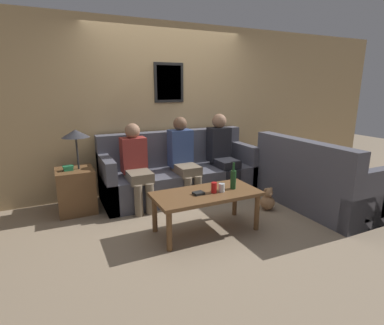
{
  "coord_description": "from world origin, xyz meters",
  "views": [
    {
      "loc": [
        -1.74,
        -3.6,
        1.64
      ],
      "look_at": [
        -0.11,
        -0.16,
        0.67
      ],
      "focal_mm": 28.0,
      "sensor_mm": 36.0,
      "label": 1
    }
  ],
  "objects_px": {
    "coffee_table": "(206,197)",
    "wine_bottle": "(233,179)",
    "person_left": "(136,163)",
    "person_middle": "(183,156)",
    "teddy_bear": "(268,200)",
    "person_right": "(222,150)",
    "drinking_glass": "(222,188)",
    "couch_side": "(314,184)",
    "couch_main": "(180,174)"
  },
  "relations": [
    {
      "from": "coffee_table",
      "to": "wine_bottle",
      "type": "bearing_deg",
      "value": -3.66
    },
    {
      "from": "person_left",
      "to": "person_middle",
      "type": "height_order",
      "value": "person_middle"
    },
    {
      "from": "wine_bottle",
      "to": "teddy_bear",
      "type": "distance_m",
      "value": 0.87
    },
    {
      "from": "wine_bottle",
      "to": "person_right",
      "type": "height_order",
      "value": "person_right"
    },
    {
      "from": "person_left",
      "to": "teddy_bear",
      "type": "relative_size",
      "value": 3.72
    },
    {
      "from": "person_right",
      "to": "person_left",
      "type": "bearing_deg",
      "value": -176.79
    },
    {
      "from": "coffee_table",
      "to": "drinking_glass",
      "type": "bearing_deg",
      "value": -18.56
    },
    {
      "from": "person_left",
      "to": "person_middle",
      "type": "distance_m",
      "value": 0.72
    },
    {
      "from": "couch_side",
      "to": "person_middle",
      "type": "xyz_separation_m",
      "value": [
        -1.51,
        1.09,
        0.32
      ]
    },
    {
      "from": "person_left",
      "to": "wine_bottle",
      "type": "bearing_deg",
      "value": -51.53
    },
    {
      "from": "coffee_table",
      "to": "person_middle",
      "type": "xyz_separation_m",
      "value": [
        0.19,
        1.09,
        0.24
      ]
    },
    {
      "from": "couch_side",
      "to": "coffee_table",
      "type": "height_order",
      "value": "couch_side"
    },
    {
      "from": "person_right",
      "to": "teddy_bear",
      "type": "relative_size",
      "value": 3.94
    },
    {
      "from": "person_left",
      "to": "person_right",
      "type": "relative_size",
      "value": 0.94
    },
    {
      "from": "couch_side",
      "to": "person_middle",
      "type": "distance_m",
      "value": 1.89
    },
    {
      "from": "teddy_bear",
      "to": "couch_main",
      "type": "bearing_deg",
      "value": 127.67
    },
    {
      "from": "person_left",
      "to": "couch_side",
      "type": "bearing_deg",
      "value": -25.5
    },
    {
      "from": "wine_bottle",
      "to": "drinking_glass",
      "type": "relative_size",
      "value": 3.22
    },
    {
      "from": "couch_main",
      "to": "person_left",
      "type": "xyz_separation_m",
      "value": [
        -0.73,
        -0.21,
        0.3
      ]
    },
    {
      "from": "couch_side",
      "to": "coffee_table",
      "type": "bearing_deg",
      "value": 90.16
    },
    {
      "from": "person_left",
      "to": "person_middle",
      "type": "bearing_deg",
      "value": 1.94
    },
    {
      "from": "person_middle",
      "to": "person_right",
      "type": "bearing_deg",
      "value": 4.51
    },
    {
      "from": "drinking_glass",
      "to": "person_middle",
      "type": "xyz_separation_m",
      "value": [
        0.03,
        1.15,
        0.13
      ]
    },
    {
      "from": "couch_main",
      "to": "person_left",
      "type": "height_order",
      "value": "person_left"
    },
    {
      "from": "person_middle",
      "to": "coffee_table",
      "type": "bearing_deg",
      "value": -100.14
    },
    {
      "from": "couch_main",
      "to": "teddy_bear",
      "type": "xyz_separation_m",
      "value": [
        0.84,
        -1.09,
        -0.2
      ]
    },
    {
      "from": "coffee_table",
      "to": "person_middle",
      "type": "distance_m",
      "value": 1.13
    },
    {
      "from": "coffee_table",
      "to": "drinking_glass",
      "type": "height_order",
      "value": "drinking_glass"
    },
    {
      "from": "couch_side",
      "to": "teddy_bear",
      "type": "height_order",
      "value": "couch_side"
    },
    {
      "from": "wine_bottle",
      "to": "person_right",
      "type": "bearing_deg",
      "value": 64.93
    },
    {
      "from": "drinking_glass",
      "to": "coffee_table",
      "type": "bearing_deg",
      "value": 161.44
    },
    {
      "from": "couch_main",
      "to": "drinking_glass",
      "type": "relative_size",
      "value": 24.18
    },
    {
      "from": "coffee_table",
      "to": "teddy_bear",
      "type": "bearing_deg",
      "value": 10.06
    },
    {
      "from": "couch_side",
      "to": "person_right",
      "type": "distance_m",
      "value": 1.44
    },
    {
      "from": "coffee_table",
      "to": "wine_bottle",
      "type": "height_order",
      "value": "wine_bottle"
    },
    {
      "from": "wine_bottle",
      "to": "person_middle",
      "type": "relative_size",
      "value": 0.26
    },
    {
      "from": "drinking_glass",
      "to": "teddy_bear",
      "type": "xyz_separation_m",
      "value": [
        0.89,
        0.24,
        -0.39
      ]
    },
    {
      "from": "coffee_table",
      "to": "person_left",
      "type": "xyz_separation_m",
      "value": [
        -0.52,
        1.07,
        0.21
      ]
    },
    {
      "from": "drinking_glass",
      "to": "teddy_bear",
      "type": "relative_size",
      "value": 0.31
    },
    {
      "from": "couch_side",
      "to": "person_left",
      "type": "height_order",
      "value": "person_left"
    },
    {
      "from": "coffee_table",
      "to": "couch_main",
      "type": "bearing_deg",
      "value": 80.54
    },
    {
      "from": "couch_side",
      "to": "drinking_glass",
      "type": "xyz_separation_m",
      "value": [
        -1.54,
        -0.06,
        0.19
      ]
    },
    {
      "from": "couch_side",
      "to": "person_left",
      "type": "xyz_separation_m",
      "value": [
        -2.22,
        1.06,
        0.29
      ]
    },
    {
      "from": "wine_bottle",
      "to": "person_middle",
      "type": "bearing_deg",
      "value": 97.58
    },
    {
      "from": "couch_main",
      "to": "person_left",
      "type": "distance_m",
      "value": 0.82
    },
    {
      "from": "couch_side",
      "to": "person_right",
      "type": "xyz_separation_m",
      "value": [
        -0.81,
        1.14,
        0.33
      ]
    },
    {
      "from": "drinking_glass",
      "to": "person_left",
      "type": "distance_m",
      "value": 1.32
    },
    {
      "from": "drinking_glass",
      "to": "person_right",
      "type": "relative_size",
      "value": 0.08
    },
    {
      "from": "wine_bottle",
      "to": "teddy_bear",
      "type": "relative_size",
      "value": 1.01
    },
    {
      "from": "wine_bottle",
      "to": "coffee_table",
      "type": "bearing_deg",
      "value": 176.34
    }
  ]
}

